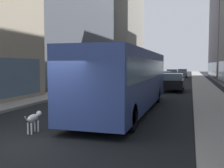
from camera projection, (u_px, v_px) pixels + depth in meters
The scene contains 13 objects.
ground_plane at pixel (162, 80), 41.27m from camera, with size 120.00×120.00×0.00m, color black.
sidewalk_left at pixel (126, 79), 42.88m from camera, with size 2.40×110.00×0.15m, color gray.
sidewalk_right at pixel (200, 80), 39.64m from camera, with size 2.40×110.00×0.15m, color gray.
building_left_mid at pixel (57, 9), 33.19m from camera, with size 8.07×23.40×18.71m.
building_left_far at pixel (109, 10), 54.12m from camera, with size 11.61×16.01×27.05m.
transit_bus at pixel (127, 77), 13.69m from camera, with size 2.78×11.53×3.05m.
car_yellow_taxi at pixel (149, 74), 47.02m from camera, with size 1.88×4.06×1.62m.
car_white_van at pixel (164, 78), 32.39m from camera, with size 1.80×4.67×1.62m.
car_silver_sedan at pixel (106, 83), 23.30m from camera, with size 1.88×4.64×1.62m.
car_red_coupe at pixel (172, 74), 46.55m from camera, with size 1.81×4.77×1.62m.
car_black_suv at pixel (173, 82), 24.10m from camera, with size 1.83×4.44×1.62m.
car_grey_wagon at pixel (183, 73), 51.18m from camera, with size 1.77×4.47×1.62m.
dalmatian_dog at pixel (34, 118), 9.31m from camera, with size 0.22×0.96×0.72m.
Camera 1 is at (4.34, -6.69, 2.37)m, focal length 42.70 mm.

